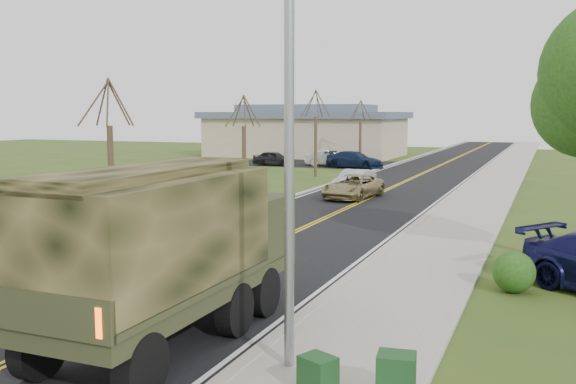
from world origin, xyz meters
The scene contains 19 objects.
ground centered at (0.00, 0.00, 0.00)m, with size 160.00×160.00×0.00m, color #2E4717.
road centered at (0.00, 40.00, 0.01)m, with size 8.00×120.00×0.01m, color black.
curb_right centered at (4.15, 40.00, 0.06)m, with size 0.30×120.00×0.12m, color #9E998E.
sidewalk_right centered at (5.90, 40.00, 0.05)m, with size 3.20×120.00×0.10m, color #9E998E.
curb_left centered at (-4.15, 40.00, 0.05)m, with size 0.30×120.00×0.10m, color #9E998E.
street_light centered at (4.90, -0.50, 4.43)m, with size 1.65×0.22×8.00m.
bare_tree_a centered at (-7.00, 10.00, 2.63)m, with size 1.93×2.26×6.08m.
bare_tree_b centered at (-7.00, 22.00, 2.48)m, with size 1.83×2.14×5.73m.
bare_tree_c centered at (-7.00, 34.00, 2.78)m, with size 2.04×2.39×6.42m.
bare_tree_d centered at (-7.00, 46.00, 2.55)m, with size 1.88×2.20×5.91m.
commercial_building centered at (-15.98, 55.97, 2.69)m, with size 25.50×21.50×5.65m.
military_truck centered at (2.15, -0.07, 2.09)m, with size 2.62×7.35×3.66m.
suv_champagne centered at (-0.80, 23.00, 0.65)m, with size 2.17×4.71×1.31m, color #908451.
sedan_silver centered at (-1.56, 25.76, 0.67)m, with size 1.42×4.08×1.34m, color silver.
utility_box_near centered at (7.15, -1.26, 0.50)m, with size 0.60×0.50×0.80m, color #163F1A.
utility_box_far centered at (5.91, -1.47, 0.43)m, with size 0.55×0.45×0.65m, color #17401A.
lot_car_dark centered at (-13.86, 42.00, 0.66)m, with size 1.55×3.86×1.32m, color black.
lot_car_silver centered at (-9.08, 43.44, 0.72)m, with size 1.52×4.35×1.43m, color #AEAEB3.
lot_car_navy centered at (-6.32, 42.00, 0.73)m, with size 2.05×5.05×1.47m, color #0E1A35.
Camera 1 is at (9.26, -10.91, 4.67)m, focal length 40.00 mm.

